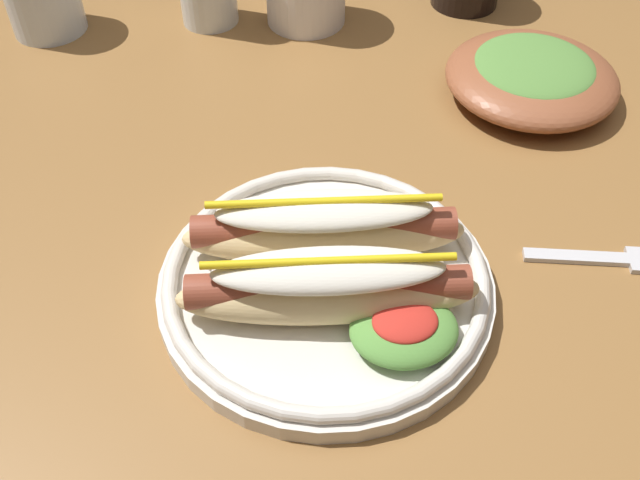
# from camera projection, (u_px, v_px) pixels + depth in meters

# --- Properties ---
(dining_table) EXTENTS (1.17, 1.03, 0.74)m
(dining_table) POSITION_uv_depth(u_px,v_px,m) (334.00, 267.00, 0.72)
(dining_table) COLOR olive
(dining_table) RESTS_ON ground_plane
(hot_dog_plate) EXTENTS (0.26, 0.26, 0.08)m
(hot_dog_plate) POSITION_uv_depth(u_px,v_px,m) (329.00, 274.00, 0.55)
(hot_dog_plate) COLOR silver
(hot_dog_plate) RESTS_ON dining_table
(fork) EXTENTS (0.12, 0.05, 0.00)m
(fork) POSITION_uv_depth(u_px,v_px,m) (611.00, 259.00, 0.59)
(fork) COLOR silver
(fork) RESTS_ON dining_table
(side_bowl) EXTENTS (0.18, 0.18, 0.05)m
(side_bowl) POSITION_uv_depth(u_px,v_px,m) (532.00, 76.00, 0.74)
(side_bowl) COLOR brown
(side_bowl) RESTS_ON dining_table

